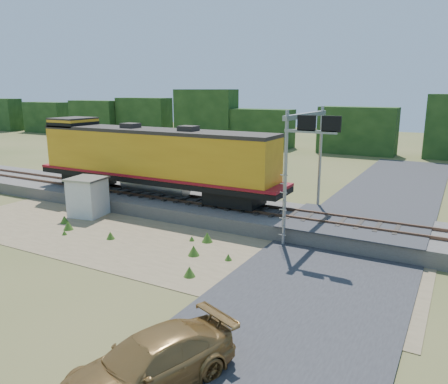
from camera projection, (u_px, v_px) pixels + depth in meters
The scene contains 11 objects.
ground at pixel (177, 251), 20.78m from camera, with size 140.00×140.00×0.00m, color #475123.
ballast at pixel (235, 213), 25.80m from camera, with size 70.00×5.00×0.80m, color slate.
rails at pixel (235, 205), 25.69m from camera, with size 70.00×1.54×0.16m.
dirt_shoulder at pixel (150, 241), 22.15m from camera, with size 26.00×8.00×0.03m, color #8C7754.
road at pixel (326, 273), 18.10m from camera, with size 7.00×66.00×0.86m.
tree_line_north at pixel (358, 128), 52.46m from camera, with size 130.00×3.00×6.50m.
weed_clumps at pixel (122, 239), 22.51m from camera, with size 15.00×6.20×0.56m, color #3A651C, non-canonical shape.
locomotive at pixel (150, 158), 28.06m from camera, with size 18.00×2.75×4.65m.
shed at pixel (88, 197), 26.40m from camera, with size 2.30×2.30×2.38m.
signal_gantry at pixel (308, 141), 22.10m from camera, with size 2.62×6.20×6.61m.
car at pixel (149, 363), 11.15m from camera, with size 1.95×4.79×1.39m, color olive.
Camera 1 is at (11.43, -16.06, 7.50)m, focal length 35.00 mm.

